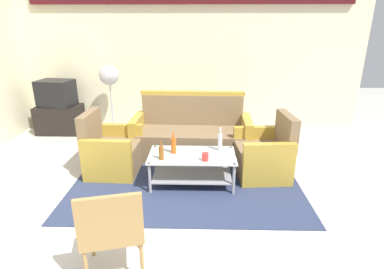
{
  "coord_description": "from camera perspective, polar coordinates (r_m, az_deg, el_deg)",
  "views": [
    {
      "loc": [
        0.17,
        -3.0,
        1.99
      ],
      "look_at": [
        0.08,
        0.69,
        0.65
      ],
      "focal_mm": 29.0,
      "sensor_mm": 36.0,
      "label": 1
    }
  ],
  "objects": [
    {
      "name": "ground_plane",
      "position": [
        3.61,
        -1.61,
        -13.57
      ],
      "size": [
        14.0,
        14.0,
        0.0
      ],
      "primitive_type": "plane",
      "color": "beige"
    },
    {
      "name": "wall_back",
      "position": [
        6.08,
        -0.21,
        15.1
      ],
      "size": [
        6.52,
        0.19,
        2.8
      ],
      "color": "beige",
      "rests_on": "ground"
    },
    {
      "name": "rug",
      "position": [
        4.28,
        -0.95,
        -7.66
      ],
      "size": [
        2.93,
        2.3,
        0.01
      ],
      "primitive_type": "cube",
      "color": "#2D3856",
      "rests_on": "ground"
    },
    {
      "name": "couch",
      "position": [
        4.84,
        -0.08,
        -0.27
      ],
      "size": [
        1.82,
        0.79,
        0.96
      ],
      "rotation": [
        0.0,
        0.0,
        3.11
      ],
      "color": "#7F6647",
      "rests_on": "rug"
    },
    {
      "name": "armchair_left",
      "position": [
        4.46,
        -14.52,
        -3.16
      ],
      "size": [
        0.73,
        0.79,
        0.85
      ],
      "rotation": [
        0.0,
        0.0,
        -1.61
      ],
      "color": "#7F6647",
      "rests_on": "rug"
    },
    {
      "name": "armchair_right",
      "position": [
        4.33,
        13.12,
        -3.74
      ],
      "size": [
        0.75,
        0.81,
        0.85
      ],
      "rotation": [
        0.0,
        0.0,
        1.65
      ],
      "color": "#7F6647",
      "rests_on": "rug"
    },
    {
      "name": "coffee_table",
      "position": [
        3.99,
        0.02,
        -5.55
      ],
      "size": [
        1.1,
        0.6,
        0.4
      ],
      "color": "silver",
      "rests_on": "rug"
    },
    {
      "name": "bottle_clear",
      "position": [
        4.04,
        5.18,
        -1.34
      ],
      "size": [
        0.06,
        0.06,
        0.32
      ],
      "color": "silver",
      "rests_on": "coffee_table"
    },
    {
      "name": "bottle_brown",
      "position": [
        3.79,
        -5.67,
        -3.3
      ],
      "size": [
        0.06,
        0.06,
        0.24
      ],
      "color": "brown",
      "rests_on": "coffee_table"
    },
    {
      "name": "bottle_orange",
      "position": [
        3.95,
        -3.4,
        -1.99
      ],
      "size": [
        0.07,
        0.07,
        0.28
      ],
      "color": "#D85919",
      "rests_on": "coffee_table"
    },
    {
      "name": "cup",
      "position": [
        3.76,
        2.45,
        -4.12
      ],
      "size": [
        0.08,
        0.08,
        0.1
      ],
      "primitive_type": "cylinder",
      "color": "red",
      "rests_on": "coffee_table"
    },
    {
      "name": "tv_stand",
      "position": [
        6.39,
        -23.08,
        2.61
      ],
      "size": [
        0.8,
        0.5,
        0.52
      ],
      "primitive_type": "cube",
      "color": "black",
      "rests_on": "ground"
    },
    {
      "name": "television",
      "position": [
        6.27,
        -23.69,
        6.97
      ],
      "size": [
        0.66,
        0.53,
        0.48
      ],
      "rotation": [
        0.0,
        0.0,
        2.98
      ],
      "color": "black",
      "rests_on": "tv_stand"
    },
    {
      "name": "pedestal_fan",
      "position": [
        5.92,
        -14.95,
        9.8
      ],
      "size": [
        0.36,
        0.36,
        1.27
      ],
      "color": "#2D2D33",
      "rests_on": "ground"
    },
    {
      "name": "wicker_chair",
      "position": [
        2.59,
        -14.51,
        -16.07
      ],
      "size": [
        0.58,
        0.58,
        0.84
      ],
      "rotation": [
        0.0,
        0.0,
        0.24
      ],
      "color": "#AD844C",
      "rests_on": "ground"
    }
  ]
}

